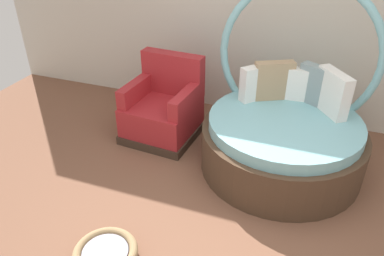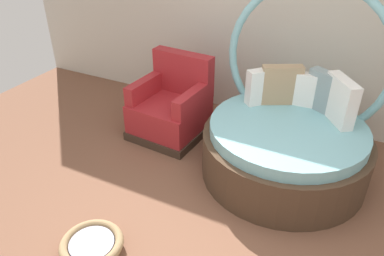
# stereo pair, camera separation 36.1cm
# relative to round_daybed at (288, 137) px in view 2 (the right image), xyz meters

# --- Properties ---
(ground_plane) EXTENTS (8.00, 8.00, 0.02)m
(ground_plane) POSITION_rel_round_daybed_xyz_m (-0.21, -1.26, -0.41)
(ground_plane) COLOR brown
(back_wall) EXTENTS (8.00, 0.12, 2.81)m
(back_wall) POSITION_rel_round_daybed_xyz_m (-0.21, 1.09, 1.00)
(back_wall) COLOR beige
(back_wall) RESTS_ON ground_plane
(round_daybed) EXTENTS (1.65, 1.65, 1.89)m
(round_daybed) POSITION_rel_round_daybed_xyz_m (0.00, 0.00, 0.00)
(round_daybed) COLOR #473323
(round_daybed) RESTS_ON ground_plane
(red_armchair) EXTENTS (0.85, 0.85, 0.94)m
(red_armchair) POSITION_rel_round_daybed_xyz_m (-1.41, 0.12, -0.07)
(red_armchair) COLOR #38281E
(red_armchair) RESTS_ON ground_plane
(pet_basket) EXTENTS (0.51, 0.51, 0.13)m
(pet_basket) POSITION_rel_round_daybed_xyz_m (-1.08, -1.78, -0.33)
(pet_basket) COLOR #9E7F56
(pet_basket) RESTS_ON ground_plane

